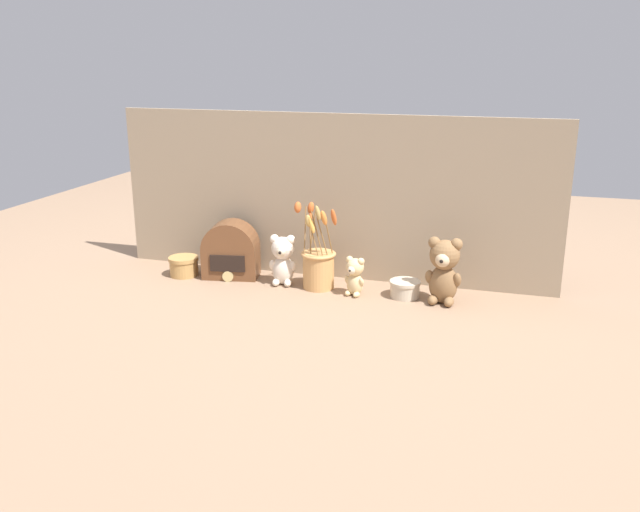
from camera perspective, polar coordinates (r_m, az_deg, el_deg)
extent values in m
plane|color=#8E7056|center=(2.44, -0.13, -2.88)|extent=(4.00, 4.00, 0.00)
cube|color=gray|center=(2.51, 0.96, 4.97)|extent=(1.66, 0.02, 0.61)
ellipsoid|color=olive|center=(2.34, 10.33, -2.34)|extent=(0.10, 0.09, 0.13)
sphere|color=olive|center=(2.30, 10.47, 0.09)|extent=(0.10, 0.10, 0.10)
sphere|color=#D1B289|center=(2.27, 10.29, -0.32)|extent=(0.05, 0.05, 0.05)
sphere|color=black|center=(2.25, 10.19, -0.44)|extent=(0.01, 0.01, 0.01)
sphere|color=olive|center=(2.29, 11.43, 0.96)|extent=(0.04, 0.04, 0.04)
sphere|color=olive|center=(2.30, 9.62, 1.14)|extent=(0.04, 0.04, 0.04)
ellipsoid|color=olive|center=(2.31, 11.46, -1.98)|extent=(0.03, 0.05, 0.06)
ellipsoid|color=olive|center=(2.33, 9.20, -1.74)|extent=(0.03, 0.05, 0.06)
ellipsoid|color=olive|center=(2.32, 10.79, -3.80)|extent=(0.04, 0.06, 0.03)
ellipsoid|color=olive|center=(2.33, 9.49, -3.66)|extent=(0.04, 0.06, 0.03)
ellipsoid|color=beige|center=(2.49, -3.13, -1.18)|extent=(0.09, 0.07, 0.11)
sphere|color=beige|center=(2.46, -3.16, 0.69)|extent=(0.08, 0.08, 0.08)
sphere|color=beige|center=(2.43, -3.31, 0.37)|extent=(0.04, 0.04, 0.04)
sphere|color=black|center=(2.42, -3.40, 0.28)|extent=(0.01, 0.01, 0.01)
sphere|color=beige|center=(2.45, -2.48, 1.39)|extent=(0.03, 0.03, 0.03)
sphere|color=beige|center=(2.46, -3.86, 1.45)|extent=(0.03, 0.03, 0.03)
ellipsoid|color=beige|center=(2.47, -2.31, -0.85)|extent=(0.03, 0.04, 0.05)
ellipsoid|color=beige|center=(2.48, -4.02, -0.77)|extent=(0.03, 0.04, 0.05)
ellipsoid|color=beige|center=(2.47, -2.73, -2.28)|extent=(0.03, 0.05, 0.03)
ellipsoid|color=beige|center=(2.48, -3.72, -2.22)|extent=(0.03, 0.05, 0.03)
ellipsoid|color=#DBBC84|center=(2.38, 2.95, -2.38)|extent=(0.07, 0.06, 0.08)
sphere|color=#DBBC84|center=(2.36, 2.97, -0.94)|extent=(0.06, 0.06, 0.06)
sphere|color=beige|center=(2.34, 2.70, -1.17)|extent=(0.03, 0.03, 0.03)
sphere|color=black|center=(2.33, 2.55, -1.24)|extent=(0.01, 0.01, 0.01)
sphere|color=#DBBC84|center=(2.34, 3.46, -0.46)|extent=(0.02, 0.02, 0.02)
sphere|color=#DBBC84|center=(2.36, 2.50, -0.29)|extent=(0.02, 0.02, 0.02)
ellipsoid|color=#DBBC84|center=(2.36, 3.50, -2.20)|extent=(0.02, 0.03, 0.04)
ellipsoid|color=#DBBC84|center=(2.38, 2.30, -1.98)|extent=(0.02, 0.03, 0.04)
ellipsoid|color=#DBBC84|center=(2.37, 3.08, -3.26)|extent=(0.03, 0.04, 0.02)
ellipsoid|color=#DBBC84|center=(2.38, 2.39, -3.13)|extent=(0.03, 0.04, 0.02)
cylinder|color=tan|center=(2.44, -0.12, -1.19)|extent=(0.11, 0.11, 0.13)
torus|color=tan|center=(2.42, -0.12, 0.17)|extent=(0.13, 0.13, 0.01)
cylinder|color=olive|center=(2.43, -0.68, 1.74)|extent=(0.02, 0.02, 0.11)
ellipsoid|color=#C65B28|center=(2.42, -0.85, 3.05)|extent=(0.03, 0.03, 0.05)
cylinder|color=olive|center=(2.40, -0.82, 1.63)|extent=(0.01, 0.02, 0.12)
ellipsoid|color=tan|center=(2.38, -1.01, 3.00)|extent=(0.03, 0.03, 0.04)
cylinder|color=olive|center=(2.36, -0.16, 1.89)|extent=(0.04, 0.02, 0.16)
ellipsoid|color=tan|center=(2.32, -0.18, 3.66)|extent=(0.03, 0.02, 0.05)
cylinder|color=olive|center=(2.41, -1.26, 2.22)|extent=(0.01, 0.06, 0.16)
ellipsoid|color=#C65B28|center=(2.39, -1.88, 4.12)|extent=(0.03, 0.04, 0.05)
cylinder|color=olive|center=(2.38, 0.73, 1.74)|extent=(0.02, 0.05, 0.14)
ellipsoid|color=#C65B28|center=(2.35, 1.17, 3.29)|extent=(0.03, 0.04, 0.07)
cylinder|color=olive|center=(2.43, -0.60, 2.26)|extent=(0.02, 0.03, 0.15)
ellipsoid|color=#C65B28|center=(2.42, -0.77, 4.08)|extent=(0.04, 0.04, 0.05)
cylinder|color=olive|center=(2.36, 0.18, 1.68)|extent=(0.04, 0.03, 0.14)
ellipsoid|color=orange|center=(2.33, 0.33, 3.23)|extent=(0.04, 0.03, 0.06)
cylinder|color=olive|center=(2.37, -0.53, 1.39)|extent=(0.04, 0.01, 0.11)
ellipsoid|color=gold|center=(2.34, -0.71, 2.63)|extent=(0.04, 0.02, 0.06)
cube|color=brown|center=(2.59, -7.49, -0.52)|extent=(0.22, 0.15, 0.11)
cylinder|color=brown|center=(2.57, -7.54, 0.69)|extent=(0.22, 0.15, 0.20)
cube|color=black|center=(2.53, -7.81, -0.64)|extent=(0.13, 0.03, 0.06)
cylinder|color=#D6BC7A|center=(2.54, -7.77, -1.72)|extent=(0.04, 0.01, 0.04)
cylinder|color=beige|center=(2.38, 7.15, -2.89)|extent=(0.10, 0.10, 0.05)
cylinder|color=beige|center=(2.37, 7.18, -2.22)|extent=(0.11, 0.11, 0.01)
cylinder|color=tan|center=(2.64, -11.39, -0.99)|extent=(0.11, 0.11, 0.06)
cylinder|color=tan|center=(2.63, -11.43, -0.22)|extent=(0.11, 0.11, 0.01)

